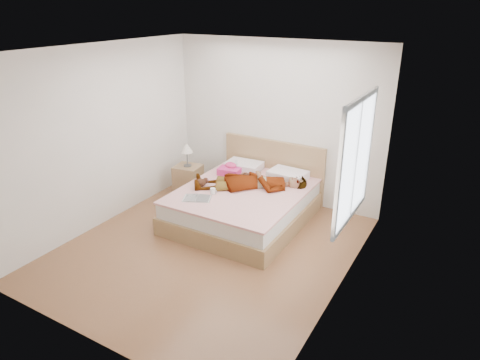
{
  "coord_description": "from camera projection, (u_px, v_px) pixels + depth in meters",
  "views": [
    {
      "loc": [
        2.88,
        -4.12,
        3.09
      ],
      "look_at": [
        0.0,
        0.85,
        0.7
      ],
      "focal_mm": 32.0,
      "sensor_mm": 36.0,
      "label": 1
    }
  ],
  "objects": [
    {
      "name": "ground",
      "position": [
        209.0,
        248.0,
        5.81
      ],
      "size": [
        4.0,
        4.0,
        0.0
      ],
      "primitive_type": "plane",
      "color": "#4B2B17",
      "rests_on": "ground"
    },
    {
      "name": "woman",
      "position": [
        251.0,
        179.0,
        6.45
      ],
      "size": [
        1.81,
        1.42,
        0.24
      ],
      "primitive_type": "imported",
      "rotation": [
        0.0,
        0.0,
        -1.04
      ],
      "color": "silver",
      "rests_on": "bed"
    },
    {
      "name": "hair",
      "position": [
        234.0,
        168.0,
        7.11
      ],
      "size": [
        0.43,
        0.52,
        0.08
      ],
      "primitive_type": "ellipsoid",
      "rotation": [
        0.0,
        0.0,
        0.01
      ],
      "color": "black",
      "rests_on": "bed"
    },
    {
      "name": "phone",
      "position": [
        236.0,
        162.0,
        6.98
      ],
      "size": [
        0.08,
        0.09,
        0.05
      ],
      "primitive_type": "cube",
      "rotation": [
        0.44,
        0.0,
        0.53
      ],
      "color": "silver",
      "rests_on": "bed"
    },
    {
      "name": "room_shell",
      "position": [
        355.0,
        160.0,
        4.66
      ],
      "size": [
        4.0,
        4.0,
        4.0
      ],
      "color": "white",
      "rests_on": "ground"
    },
    {
      "name": "bed",
      "position": [
        246.0,
        202.0,
        6.53
      ],
      "size": [
        1.8,
        2.08,
        1.0
      ],
      "color": "olive",
      "rests_on": "ground"
    },
    {
      "name": "towel",
      "position": [
        230.0,
        170.0,
        6.93
      ],
      "size": [
        0.38,
        0.32,
        0.18
      ],
      "color": "#DB3B84",
      "rests_on": "bed"
    },
    {
      "name": "magazine",
      "position": [
        197.0,
        198.0,
        6.07
      ],
      "size": [
        0.46,
        0.39,
        0.02
      ],
      "color": "silver",
      "rests_on": "bed"
    },
    {
      "name": "coffee_mug",
      "position": [
        213.0,
        191.0,
        6.22
      ],
      "size": [
        0.11,
        0.08,
        0.09
      ],
      "color": "white",
      "rests_on": "bed"
    },
    {
      "name": "plush_toy",
      "position": [
        202.0,
        182.0,
        6.47
      ],
      "size": [
        0.19,
        0.24,
        0.12
      ],
      "color": "black",
      "rests_on": "bed"
    },
    {
      "name": "nightstand",
      "position": [
        188.0,
        178.0,
        7.34
      ],
      "size": [
        0.48,
        0.44,
        0.92
      ],
      "color": "brown",
      "rests_on": "ground"
    }
  ]
}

